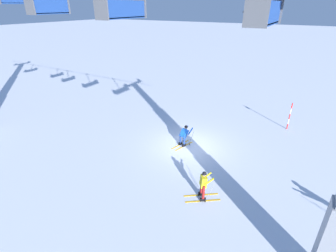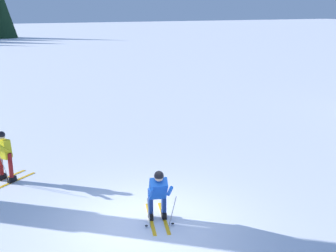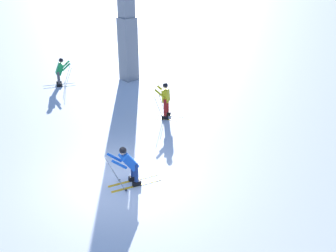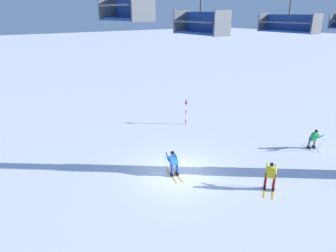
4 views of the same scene
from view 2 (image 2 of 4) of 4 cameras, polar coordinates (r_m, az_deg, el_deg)
ground_plane at (r=10.86m, az=-3.11°, el=-12.94°), size 260.00×260.00×0.00m
skier_carving_main at (r=10.64m, az=-1.32°, el=-8.67°), size 0.99×1.78×1.55m
skier_distant_downhill at (r=13.90m, az=-20.88°, el=-3.37°), size 1.74×1.47×1.62m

